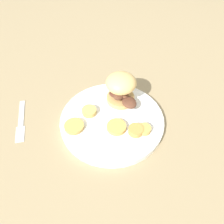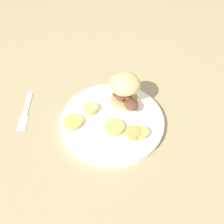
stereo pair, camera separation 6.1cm
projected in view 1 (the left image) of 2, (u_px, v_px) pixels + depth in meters
ground_plane at (112, 122)px, 0.65m from camera, size 4.00×4.00×0.00m
dinner_plate at (112, 120)px, 0.64m from camera, size 0.30×0.30×0.02m
sandwich at (121, 88)px, 0.64m from camera, size 0.11×0.11×0.09m
potato_round_0 at (144, 129)px, 0.59m from camera, size 0.04×0.04×0.01m
potato_round_1 at (136, 130)px, 0.59m from camera, size 0.04×0.04×0.02m
potato_round_2 at (74, 126)px, 0.60m from camera, size 0.05×0.05×0.01m
potato_round_3 at (117, 127)px, 0.60m from camera, size 0.05×0.05×0.01m
potato_round_4 at (89, 111)px, 0.64m from camera, size 0.04×0.04×0.01m
fork at (21, 121)px, 0.65m from camera, size 0.08×0.16×0.00m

